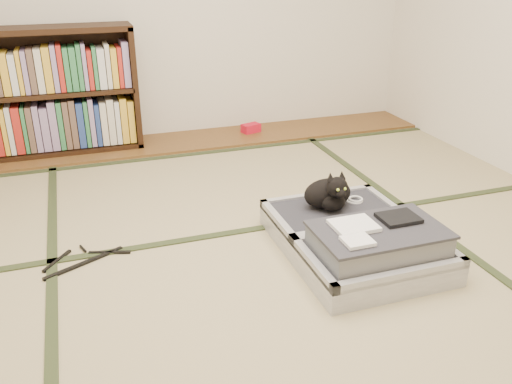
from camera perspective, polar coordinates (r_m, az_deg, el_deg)
name	(u,v)px	position (r m, az deg, el deg)	size (l,w,h in m)	color
floor	(270,268)	(2.65, 1.44, -8.00)	(4.50, 4.50, 0.00)	tan
wood_strip	(184,141)	(4.41, -7.60, 5.30)	(4.00, 0.50, 0.02)	brown
red_item	(251,128)	(4.56, -0.55, 6.74)	(0.15, 0.09, 0.07)	red
tatami_borders	(239,223)	(3.06, -1.76, -3.30)	(4.00, 4.50, 0.01)	#2D381E
bookcase	(39,95)	(4.29, -21.85, 9.42)	(1.40, 0.32, 0.92)	black
suitcase	(357,239)	(2.75, 10.63, -4.91)	(0.68, 0.91, 0.27)	#B9B8BD
cat	(330,194)	(2.92, 7.76, -0.17)	(0.30, 0.31, 0.24)	black
cable_coil	(355,200)	(3.06, 10.37, -0.82)	(0.09, 0.09, 0.02)	white
hanger	(84,259)	(2.84, -17.65, -6.79)	(0.43, 0.29, 0.01)	black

